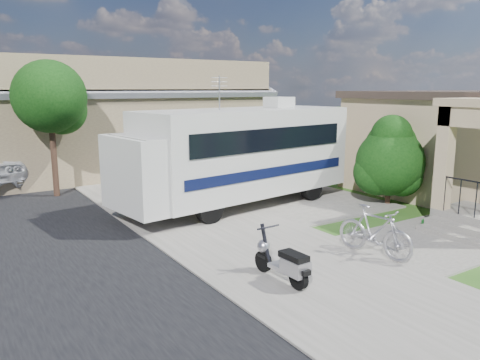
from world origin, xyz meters
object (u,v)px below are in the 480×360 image
scooter (284,262)px  bicycle (375,234)px  motorhome (238,152)px  shrub (390,159)px  garden_hose (429,225)px

scooter → bicycle: size_ratio=0.82×
motorhome → bicycle: motorhome is taller
motorhome → scooter: bearing=-122.1°
motorhome → shrub: bearing=-37.7°
bicycle → garden_hose: size_ratio=4.82×
garden_hose → scooter: bearing=-171.7°
shrub → garden_hose: shrub is taller
scooter → bicycle: bearing=-0.9°
garden_hose → motorhome: bearing=122.5°
motorhome → garden_hose: (3.02, -4.74, -1.61)m
shrub → scooter: (-6.65, -3.16, -1.01)m
scooter → garden_hose: 5.57m
scooter → bicycle: (2.53, 0.05, 0.10)m
motorhome → bicycle: (0.04, -5.49, -1.15)m
motorhome → garden_hose: 5.84m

